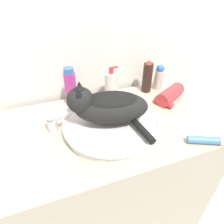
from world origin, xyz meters
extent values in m
cube|color=silver|center=(0.00, 0.63, 1.20)|extent=(8.00, 0.05, 2.40)
cube|color=#B2A893|center=(0.00, 0.29, 0.40)|extent=(0.97, 0.58, 0.81)
cylinder|color=silver|center=(0.00, 0.26, 0.83)|extent=(0.40, 0.40, 0.04)
torus|color=silver|center=(0.00, 0.26, 0.85)|extent=(0.42, 0.42, 0.02)
ellipsoid|color=black|center=(0.00, 0.26, 0.92)|extent=(0.34, 0.23, 0.13)
ellipsoid|color=black|center=(0.00, 0.26, 0.95)|extent=(0.25, 0.18, 0.06)
sphere|color=black|center=(-0.12, 0.29, 0.96)|extent=(0.11, 0.11, 0.11)
sphere|color=black|center=(-0.12, 0.29, 0.99)|extent=(0.06, 0.06, 0.06)
cone|color=black|center=(-0.11, 0.32, 1.02)|extent=(0.03, 0.03, 0.03)
cone|color=black|center=(-0.13, 0.26, 1.02)|extent=(0.03, 0.03, 0.03)
cylinder|color=black|center=(0.08, 0.16, 0.87)|extent=(0.05, 0.20, 0.03)
cylinder|color=silver|center=(-0.25, 0.33, 0.84)|extent=(0.04, 0.04, 0.06)
cylinder|color=silver|center=(-0.19, 0.32, 0.90)|extent=(0.12, 0.06, 0.08)
sphere|color=silver|center=(-0.25, 0.33, 0.89)|extent=(0.05, 0.05, 0.05)
cylinder|color=#B2338C|center=(-0.12, 0.51, 0.90)|extent=(0.06, 0.06, 0.18)
cylinder|color=#3866AD|center=(-0.12, 0.51, 1.00)|extent=(0.05, 0.05, 0.03)
cylinder|color=#331E19|center=(0.30, 0.51, 0.89)|extent=(0.05, 0.05, 0.17)
cone|color=red|center=(0.30, 0.51, 0.98)|extent=(0.03, 0.03, 0.02)
cylinder|color=silver|center=(0.09, 0.51, 0.88)|extent=(0.07, 0.07, 0.14)
cylinder|color=red|center=(0.09, 0.51, 0.96)|extent=(0.02, 0.02, 0.02)
cylinder|color=red|center=(0.10, 0.51, 0.98)|extent=(0.04, 0.01, 0.01)
cylinder|color=silver|center=(0.38, 0.51, 0.86)|extent=(0.05, 0.05, 0.11)
sphere|color=#3866AD|center=(0.38, 0.51, 0.93)|extent=(0.05, 0.05, 0.05)
cylinder|color=#4C7FB2|center=(0.32, 0.05, 0.82)|extent=(0.13, 0.08, 0.03)
cylinder|color=white|center=(0.39, 0.02, 0.82)|extent=(0.03, 0.04, 0.04)
cylinder|color=#C63338|center=(0.37, 0.37, 0.84)|extent=(0.19, 0.15, 0.07)
cylinder|color=#C63338|center=(0.32, 0.34, 0.82)|extent=(0.08, 0.10, 0.03)
cylinder|color=black|center=(0.46, 0.42, 0.84)|extent=(0.04, 0.06, 0.05)
camera|label=1|loc=(-0.23, -0.38, 1.39)|focal=32.00mm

